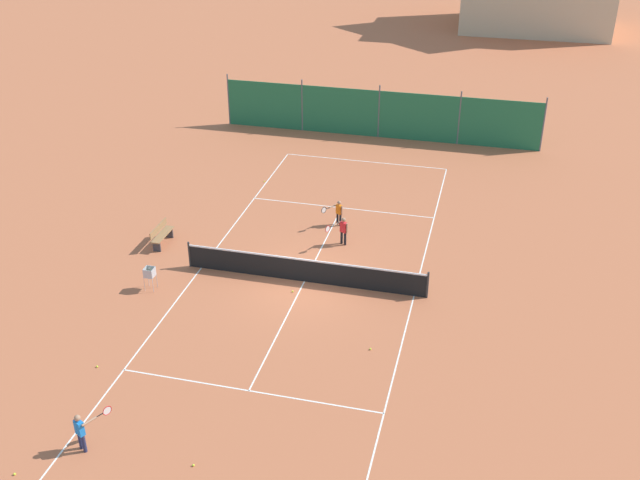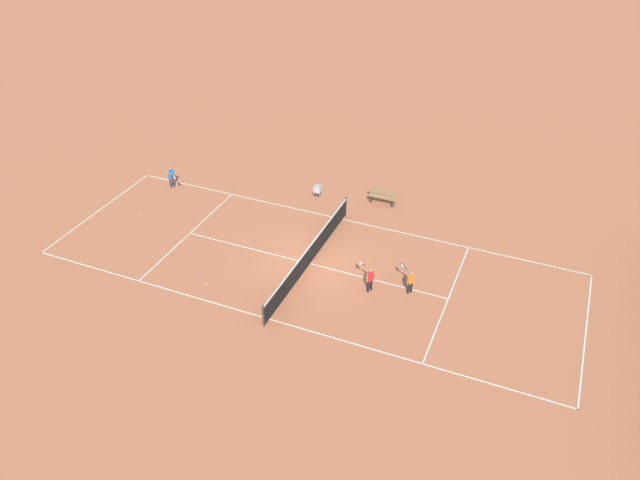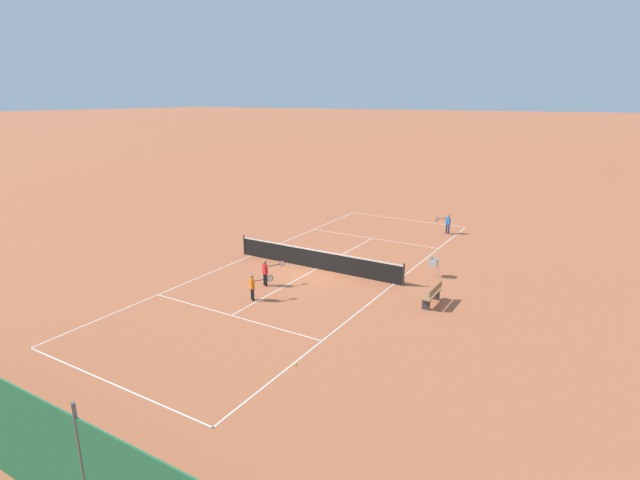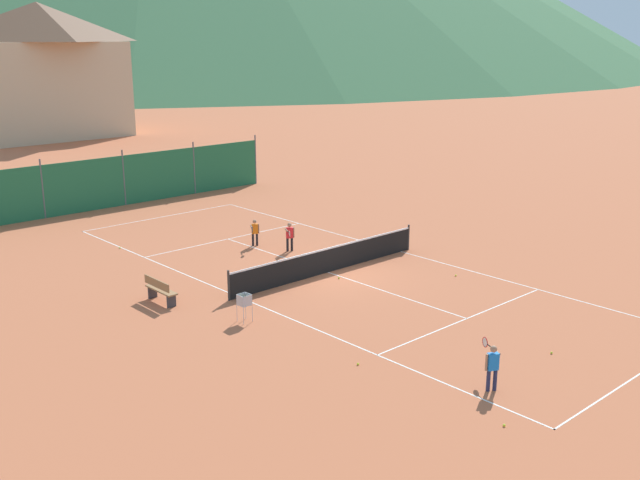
{
  "view_description": "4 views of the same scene",
  "coord_description": "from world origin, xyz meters",
  "px_view_note": "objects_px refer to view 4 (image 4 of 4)",
  "views": [
    {
      "loc": [
        6.31,
        -22.84,
        14.71
      ],
      "look_at": [
        0.11,
        1.95,
        0.74
      ],
      "focal_mm": 42.0,
      "sensor_mm": 36.0,
      "label": 1
    },
    {
      "loc": [
        20.83,
        9.34,
        16.92
      ],
      "look_at": [
        -0.28,
        0.39,
        1.23
      ],
      "focal_mm": 35.0,
      "sensor_mm": 36.0,
      "label": 2
    },
    {
      "loc": [
        -12.1,
        19.9,
        8.17
      ],
      "look_at": [
        0.02,
        -0.35,
        1.38
      ],
      "focal_mm": 28.0,
      "sensor_mm": 36.0,
      "label": 3
    },
    {
      "loc": [
        -18.27,
        -19.5,
        8.66
      ],
      "look_at": [
        -0.48,
        -0.08,
        1.37
      ],
      "focal_mm": 42.0,
      "sensor_mm": 36.0,
      "label": 4
    }
  ],
  "objects_px": {
    "tennis_ball_alley_right": "(120,248)",
    "ball_hopper": "(245,301)",
    "courtside_bench": "(160,290)",
    "tennis_ball_mid_court": "(552,353)",
    "player_near_baseline": "(255,231)",
    "tennis_ball_far_corner": "(456,275)",
    "player_far_service": "(290,235)",
    "player_far_baseline": "(492,364)",
    "tennis_ball_by_net_right": "(504,425)",
    "alpine_chalet": "(42,68)",
    "tennis_ball_by_net_left": "(339,278)",
    "tennis_net": "(328,260)",
    "tennis_ball_near_corner": "(358,364)"
  },
  "relations": [
    {
      "from": "player_far_baseline",
      "to": "courtside_bench",
      "type": "relative_size",
      "value": 0.81
    },
    {
      "from": "player_far_baseline",
      "to": "tennis_ball_far_corner",
      "type": "relative_size",
      "value": 18.39
    },
    {
      "from": "tennis_ball_alley_right",
      "to": "tennis_ball_by_net_right",
      "type": "xyz_separation_m",
      "value": [
        -0.63,
        -19.29,
        0.0
      ]
    },
    {
      "from": "player_near_baseline",
      "to": "ball_hopper",
      "type": "height_order",
      "value": "player_near_baseline"
    },
    {
      "from": "tennis_ball_far_corner",
      "to": "ball_hopper",
      "type": "height_order",
      "value": "ball_hopper"
    },
    {
      "from": "tennis_ball_alley_right",
      "to": "alpine_chalet",
      "type": "distance_m",
      "value": 38.76
    },
    {
      "from": "alpine_chalet",
      "to": "tennis_ball_mid_court",
      "type": "bearing_deg",
      "value": -99.13
    },
    {
      "from": "tennis_ball_mid_court",
      "to": "alpine_chalet",
      "type": "bearing_deg",
      "value": 80.87
    },
    {
      "from": "player_far_service",
      "to": "tennis_ball_mid_court",
      "type": "height_order",
      "value": "player_far_service"
    },
    {
      "from": "tennis_net",
      "to": "player_near_baseline",
      "type": "relative_size",
      "value": 8.13
    },
    {
      "from": "player_far_baseline",
      "to": "player_far_service",
      "type": "height_order",
      "value": "player_far_baseline"
    },
    {
      "from": "tennis_ball_alley_right",
      "to": "alpine_chalet",
      "type": "relative_size",
      "value": 0.01
    },
    {
      "from": "tennis_ball_by_net_right",
      "to": "ball_hopper",
      "type": "distance_m",
      "value": 9.23
    },
    {
      "from": "tennis_ball_by_net_right",
      "to": "alpine_chalet",
      "type": "xyz_separation_m",
      "value": [
        13.1,
        55.52,
        5.79
      ]
    },
    {
      "from": "player_far_baseline",
      "to": "tennis_net",
      "type": "bearing_deg",
      "value": 70.15
    },
    {
      "from": "tennis_ball_by_net_right",
      "to": "tennis_net",
      "type": "bearing_deg",
      "value": 66.38
    },
    {
      "from": "tennis_ball_mid_court",
      "to": "player_far_baseline",
      "type": "bearing_deg",
      "value": -177.66
    },
    {
      "from": "alpine_chalet",
      "to": "tennis_ball_alley_right",
      "type": "bearing_deg",
      "value": -108.99
    },
    {
      "from": "player_far_service",
      "to": "alpine_chalet",
      "type": "height_order",
      "value": "alpine_chalet"
    },
    {
      "from": "player_near_baseline",
      "to": "player_far_service",
      "type": "distance_m",
      "value": 1.71
    },
    {
      "from": "player_near_baseline",
      "to": "courtside_bench",
      "type": "relative_size",
      "value": 0.75
    },
    {
      "from": "player_near_baseline",
      "to": "tennis_ball_far_corner",
      "type": "distance_m",
      "value": 8.8
    },
    {
      "from": "tennis_ball_mid_court",
      "to": "tennis_ball_far_corner",
      "type": "relative_size",
      "value": 1.0
    },
    {
      "from": "tennis_net",
      "to": "tennis_ball_by_net_left",
      "type": "relative_size",
      "value": 139.09
    },
    {
      "from": "tennis_ball_alley_right",
      "to": "tennis_ball_by_net_left",
      "type": "relative_size",
      "value": 1.0
    },
    {
      "from": "player_far_service",
      "to": "alpine_chalet",
      "type": "xyz_separation_m",
      "value": [
        7.51,
        41.36,
        5.12
      ]
    },
    {
      "from": "tennis_ball_mid_court",
      "to": "tennis_ball_by_net_left",
      "type": "bearing_deg",
      "value": 88.62
    },
    {
      "from": "tennis_ball_alley_right",
      "to": "ball_hopper",
      "type": "xyz_separation_m",
      "value": [
        -1.08,
        -10.09,
        0.63
      ]
    },
    {
      "from": "tennis_net",
      "to": "tennis_ball_mid_court",
      "type": "height_order",
      "value": "tennis_net"
    },
    {
      "from": "tennis_ball_mid_court",
      "to": "tennis_ball_alley_right",
      "type": "bearing_deg",
      "value": 101.91
    },
    {
      "from": "tennis_ball_near_corner",
      "to": "player_far_baseline",
      "type": "bearing_deg",
      "value": -66.23
    },
    {
      "from": "courtside_bench",
      "to": "player_far_service",
      "type": "bearing_deg",
      "value": 13.73
    },
    {
      "from": "tennis_ball_by_net_left",
      "to": "ball_hopper",
      "type": "xyz_separation_m",
      "value": [
        -5.06,
        -1.04,
        0.63
      ]
    },
    {
      "from": "courtside_bench",
      "to": "tennis_ball_far_corner",
      "type": "bearing_deg",
      "value": -27.31
    },
    {
      "from": "tennis_net",
      "to": "player_far_baseline",
      "type": "xyz_separation_m",
      "value": [
        -3.52,
        -9.76,
        0.21
      ]
    },
    {
      "from": "tennis_ball_alley_right",
      "to": "courtside_bench",
      "type": "xyz_separation_m",
      "value": [
        -2.14,
        -6.85,
        0.42
      ]
    },
    {
      "from": "tennis_net",
      "to": "player_far_service",
      "type": "distance_m",
      "value": 3.21
    },
    {
      "from": "player_far_baseline",
      "to": "alpine_chalet",
      "type": "height_order",
      "value": "alpine_chalet"
    },
    {
      "from": "player_far_baseline",
      "to": "player_far_service",
      "type": "distance_m",
      "value": 13.56
    },
    {
      "from": "tennis_ball_by_net_left",
      "to": "courtside_bench",
      "type": "bearing_deg",
      "value": 160.25
    },
    {
      "from": "player_far_service",
      "to": "tennis_ball_mid_court",
      "type": "distance_m",
      "value": 12.82
    },
    {
      "from": "tennis_ball_by_net_right",
      "to": "tennis_ball_alley_right",
      "type": "bearing_deg",
      "value": 88.13
    },
    {
      "from": "player_far_service",
      "to": "tennis_ball_by_net_right",
      "type": "distance_m",
      "value": 15.25
    },
    {
      "from": "tennis_ball_alley_right",
      "to": "courtside_bench",
      "type": "relative_size",
      "value": 0.04
    },
    {
      "from": "tennis_ball_alley_right",
      "to": "tennis_ball_far_corner",
      "type": "height_order",
      "value": "same"
    },
    {
      "from": "player_near_baseline",
      "to": "player_far_baseline",
      "type": "height_order",
      "value": "player_far_baseline"
    },
    {
      "from": "tennis_ball_mid_court",
      "to": "tennis_ball_alley_right",
      "type": "xyz_separation_m",
      "value": [
        -3.77,
        17.86,
        0.0
      ]
    },
    {
      "from": "ball_hopper",
      "to": "player_near_baseline",
      "type": "bearing_deg",
      "value": 50.27
    },
    {
      "from": "tennis_ball_by_net_right",
      "to": "tennis_ball_near_corner",
      "type": "distance_m",
      "value": 4.57
    },
    {
      "from": "tennis_ball_mid_court",
      "to": "tennis_ball_alley_right",
      "type": "relative_size",
      "value": 1.0
    }
  ]
}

